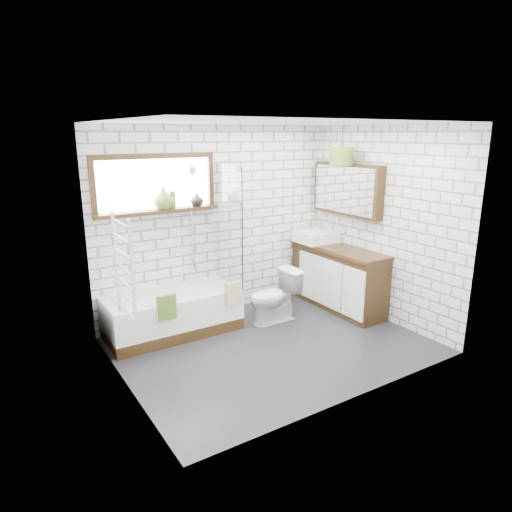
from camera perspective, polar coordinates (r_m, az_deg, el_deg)
floor at (r=5.42m, az=2.14°, el=-11.14°), size 3.40×2.60×0.01m
ceiling at (r=4.86m, az=2.44°, el=16.43°), size 3.40×2.60×0.01m
wall_back at (r=6.09m, az=-4.74°, el=4.25°), size 3.40×0.01×2.50m
wall_front at (r=4.03m, az=12.90°, el=-1.75°), size 3.40×0.01×2.50m
wall_left at (r=4.29m, az=-16.80°, el=-1.00°), size 0.01×2.60×2.50m
wall_right at (r=6.11m, az=15.58°, el=3.78°), size 0.01×2.60×2.50m
window at (r=5.63m, az=-12.40°, el=8.73°), size 1.52×0.16×0.68m
towel_radiator at (r=4.31m, az=-16.18°, el=-1.55°), size 0.06×0.52×1.00m
mirror_cabinet at (r=6.40m, az=11.32°, el=8.17°), size 0.16×1.20×0.70m
shower_riser at (r=5.86m, az=-8.02°, el=4.72°), size 0.02×0.02×1.30m
bathtub at (r=5.72m, az=-10.33°, el=-7.04°), size 1.61×0.71×0.52m
shower_screen at (r=5.75m, az=-3.56°, el=3.83°), size 0.02×0.72×1.50m
towel_green at (r=5.25m, az=-11.09°, el=-6.30°), size 0.21×0.06×0.29m
towel_beige at (r=5.59m, az=-2.83°, el=-4.67°), size 0.22×0.05×0.28m
vanity at (r=6.49m, az=10.16°, el=-2.66°), size 0.49×1.53×0.88m
basin at (r=6.62m, az=7.52°, el=2.43°), size 0.53×0.47×0.16m
tap at (r=6.72m, az=8.59°, el=2.96°), size 0.03×0.03×0.14m
toilet at (r=5.93m, az=2.25°, el=-5.08°), size 0.39×0.68×0.69m
vase_olive at (r=5.65m, az=-11.44°, el=6.87°), size 0.32×0.32×0.26m
vase_dark at (r=5.82m, az=-7.40°, el=6.83°), size 0.21×0.21×0.17m
bottle at (r=5.69m, az=-10.35°, el=6.73°), size 0.08×0.08×0.21m
pendant at (r=6.22m, az=10.64°, el=12.17°), size 0.31×0.31×0.23m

